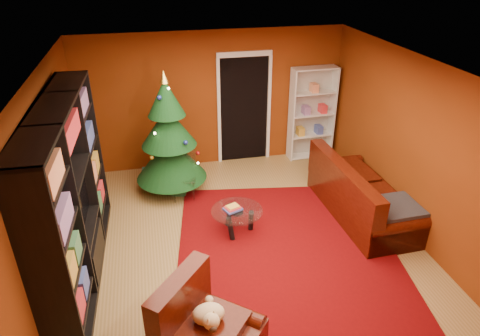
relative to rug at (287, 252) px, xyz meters
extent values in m
cube|color=olive|center=(-0.53, 0.35, -0.04)|extent=(5.00, 5.50, 0.05)
cube|color=silver|center=(-0.53, 0.35, 2.61)|extent=(5.00, 5.50, 0.05)
cube|color=maroon|center=(-0.53, 3.12, 1.29)|extent=(5.00, 0.05, 2.60)
cube|color=maroon|center=(-3.05, 0.35, 1.29)|extent=(0.05, 5.50, 2.60)
cube|color=maroon|center=(2.00, 0.35, 1.29)|extent=(0.05, 5.50, 2.60)
cube|color=#5F0406|center=(0.00, 0.00, 0.00)|extent=(3.62, 4.05, 0.02)
cube|color=#246E65|center=(-1.83, 2.42, 0.14)|extent=(0.32, 0.32, 0.30)
cube|color=#1F5B30|center=(-1.35, 2.00, 0.12)|extent=(0.31, 0.31, 0.25)
cube|color=#A3102B|center=(-1.67, 2.51, 0.09)|extent=(0.21, 0.21, 0.21)
camera|label=1|loc=(-1.71, -4.62, 3.93)|focal=32.00mm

